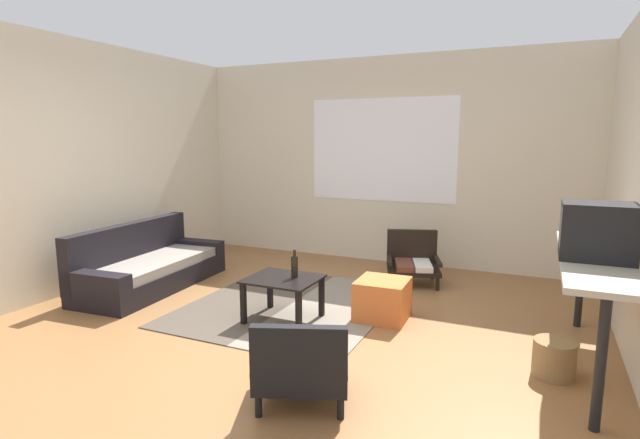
{
  "coord_description": "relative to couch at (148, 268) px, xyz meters",
  "views": [
    {
      "loc": [
        1.96,
        -3.27,
        1.65
      ],
      "look_at": [
        0.12,
        0.77,
        0.91
      ],
      "focal_mm": 27.52,
      "sensor_mm": 36.0,
      "label": 1
    }
  ],
  "objects": [
    {
      "name": "ottoman_orange",
      "position": [
        2.69,
        0.13,
        -0.04
      ],
      "size": [
        0.47,
        0.47,
        0.37
      ],
      "primitive_type": "cube",
      "rotation": [
        0.0,
        0.0,
        0.03
      ],
      "color": "#D1662D",
      "rests_on": "ground"
    },
    {
      "name": "console_shelf",
      "position": [
        4.32,
        -0.19,
        0.53
      ],
      "size": [
        0.44,
        1.85,
        0.83
      ],
      "color": "#B2AD9E",
      "rests_on": "ground"
    },
    {
      "name": "crt_television",
      "position": [
        4.31,
        -0.29,
        0.81
      ],
      "size": [
        0.46,
        0.38,
        0.39
      ],
      "color": "black",
      "rests_on": "console_shelf"
    },
    {
      "name": "far_wall_with_window",
      "position": [
        2.0,
        2.29,
        1.13
      ],
      "size": [
        5.6,
        0.13,
        2.7
      ],
      "color": "beige",
      "rests_on": "ground"
    },
    {
      "name": "area_rug",
      "position": [
        1.74,
        0.11,
        -0.22
      ],
      "size": [
        1.88,
        2.18,
        0.01
      ],
      "color": "#4C4238",
      "rests_on": "ground"
    },
    {
      "name": "side_wall_left",
      "position": [
        -0.66,
        -0.47,
        1.13
      ],
      "size": [
        0.12,
        6.6,
        2.7
      ],
      "primitive_type": "cube",
      "color": "beige",
      "rests_on": "ground"
    },
    {
      "name": "clay_vase",
      "position": [
        4.32,
        0.34,
        0.73
      ],
      "size": [
        0.2,
        0.2,
        0.33
      ],
      "color": "#935B38",
      "rests_on": "console_shelf"
    },
    {
      "name": "coffee_table",
      "position": [
        1.88,
        -0.29,
        0.11
      ],
      "size": [
        0.63,
        0.55,
        0.4
      ],
      "color": "black",
      "rests_on": "ground"
    },
    {
      "name": "armchair_by_window",
      "position": [
        2.65,
        1.41,
        0.04
      ],
      "size": [
        0.73,
        0.7,
        0.59
      ],
      "color": "black",
      "rests_on": "ground"
    },
    {
      "name": "armchair_striped_foreground",
      "position": [
        2.67,
        -1.51,
        0.04
      ],
      "size": [
        0.73,
        0.7,
        0.58
      ],
      "color": "black",
      "rests_on": "ground"
    },
    {
      "name": "ground_plane",
      "position": [
        2.0,
        -0.77,
        -0.22
      ],
      "size": [
        7.8,
        7.8,
        0.0
      ],
      "primitive_type": "plane",
      "color": "olive"
    },
    {
      "name": "wicker_basket",
      "position": [
        4.11,
        -0.44,
        -0.09
      ],
      "size": [
        0.28,
        0.28,
        0.26
      ],
      "primitive_type": "cylinder",
      "color": "olive",
      "rests_on": "ground"
    },
    {
      "name": "glass_bottle",
      "position": [
        1.96,
        -0.23,
        0.29
      ],
      "size": [
        0.06,
        0.06,
        0.26
      ],
      "color": "black",
      "rests_on": "coffee_table"
    },
    {
      "name": "couch",
      "position": [
        0.0,
        0.0,
        0.0
      ],
      "size": [
        0.86,
        1.87,
        0.71
      ],
      "color": "black",
      "rests_on": "ground"
    }
  ]
}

